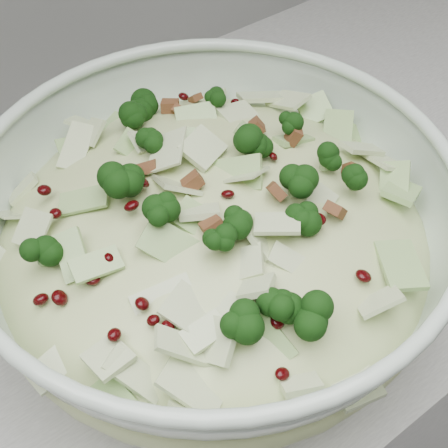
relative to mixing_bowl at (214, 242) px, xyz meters
name	(u,v)px	position (x,y,z in m)	size (l,w,h in m)	color
mixing_bowl	(214,242)	(0.00, 0.00, 0.00)	(0.46, 0.46, 0.16)	silver
salad	(213,221)	(0.00, 0.00, 0.03)	(0.40, 0.40, 0.16)	#C6D390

